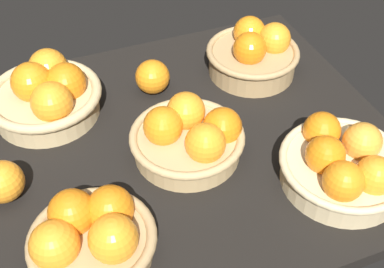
{
  "coord_description": "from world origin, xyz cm",
  "views": [
    {
      "loc": [
        24.31,
        68.08,
        72.71
      ],
      "look_at": [
        -1.26,
        2.98,
        7.0
      ],
      "focal_mm": 47.4,
      "sensor_mm": 36.0,
      "label": 1
    }
  ],
  "objects": [
    {
      "name": "basket_near_right",
      "position": [
        22.31,
        -18.0,
        7.94
      ],
      "size": [
        23.45,
        23.45,
        12.1
      ],
      "color": "tan",
      "rests_on": "market_tray"
    },
    {
      "name": "basket_far_right",
      "position": [
        21.97,
        18.84,
        7.14
      ],
      "size": [
        20.4,
        20.4,
        9.9
      ],
      "color": "tan",
      "rests_on": "market_tray"
    },
    {
      "name": "basket_center",
      "position": [
        -0.67,
        3.58,
        7.23
      ],
      "size": [
        21.86,
        21.86,
        10.42
      ],
      "color": "tan",
      "rests_on": "market_tray"
    },
    {
      "name": "basket_far_left",
      "position": [
        -23.27,
        20.55,
        7.33
      ],
      "size": [
        23.31,
        23.31,
        10.45
      ],
      "color": "#D3BC8C",
      "rests_on": "market_tray"
    },
    {
      "name": "loose_orange_front_gap",
      "position": [
        -0.49,
        -17.22,
        6.75
      ],
      "size": [
        7.51,
        7.51,
        7.51
      ],
      "primitive_type": "sphere",
      "color": "orange",
      "rests_on": "market_tray"
    },
    {
      "name": "market_tray",
      "position": [
        0.0,
        0.0,
        1.5
      ],
      "size": [
        84.0,
        72.0,
        3.0
      ],
      "primitive_type": "cube",
      "color": "black",
      "rests_on": "ground"
    },
    {
      "name": "loose_orange_back_gap",
      "position": [
        33.59,
        2.01,
        6.78
      ],
      "size": [
        7.55,
        7.55,
        7.55
      ],
      "primitive_type": "sphere",
      "color": "orange",
      "rests_on": "market_tray"
    },
    {
      "name": "basket_near_left",
      "position": [
        -23.73,
        -15.98,
        7.69
      ],
      "size": [
        20.97,
        20.97,
        11.51
      ],
      "color": "tan",
      "rests_on": "market_tray"
    }
  ]
}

